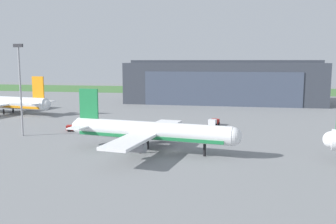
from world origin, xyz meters
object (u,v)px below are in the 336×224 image
(maintenance_hangar, at_px, (223,82))
(airliner_far_right, at_px, (5,103))
(apron_light_mast, at_px, (20,84))
(airliner_near_right, at_px, (150,132))
(pushback_tractor, at_px, (214,122))
(stair_truck, at_px, (75,127))

(maintenance_hangar, distance_m, airliner_far_right, 90.91)
(apron_light_mast, bearing_deg, maintenance_hangar, 62.08)
(airliner_near_right, relative_size, apron_light_mast, 1.62)
(maintenance_hangar, height_order, pushback_tractor, maintenance_hangar)
(apron_light_mast, bearing_deg, stair_truck, 39.28)
(airliner_far_right, distance_m, airliner_near_right, 77.62)
(airliner_far_right, relative_size, apron_light_mast, 1.70)
(airliner_near_right, distance_m, pushback_tractor, 34.88)
(airliner_far_right, bearing_deg, apron_light_mast, -50.28)
(stair_truck, relative_size, apron_light_mast, 0.19)
(airliner_near_right, bearing_deg, stair_truck, 144.16)
(stair_truck, bearing_deg, maintenance_hangar, 65.45)
(pushback_tractor, bearing_deg, stair_truck, -157.22)
(pushback_tractor, height_order, apron_light_mast, apron_light_mast)
(airliner_near_right, xyz_separation_m, pushback_tractor, (10.86, 33.01, -3.06))
(apron_light_mast, bearing_deg, airliner_near_right, -15.57)
(airliner_far_right, bearing_deg, airliner_near_right, -34.83)
(maintenance_hangar, relative_size, pushback_tractor, 18.71)
(maintenance_hangar, bearing_deg, apron_light_mast, -117.92)
(airliner_near_right, xyz_separation_m, apron_light_mast, (-34.98, 9.75, 8.80))
(maintenance_hangar, distance_m, airliner_near_right, 96.87)
(pushback_tractor, relative_size, stair_truck, 1.04)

